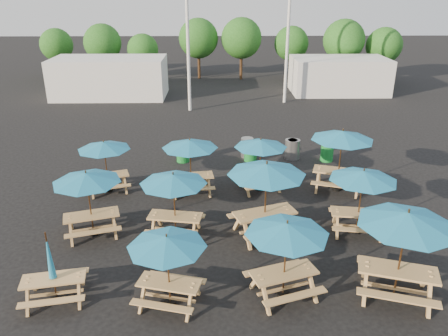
{
  "coord_description": "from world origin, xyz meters",
  "views": [
    {
      "loc": [
        -0.29,
        -13.93,
        7.56
      ],
      "look_at": [
        0.0,
        1.5,
        1.1
      ],
      "focal_mm": 35.0,
      "sensor_mm": 36.0,
      "label": 1
    }
  ],
  "objects_px": {
    "picnic_unit_4": "(173,182)",
    "waste_bin_3": "(291,149)",
    "picnic_unit_1": "(87,181)",
    "picnic_unit_2": "(104,148)",
    "picnic_unit_8": "(261,146)",
    "waste_bin_4": "(293,149)",
    "picnic_unit_11": "(342,138)",
    "waste_bin_1": "(247,148)",
    "picnic_unit_6": "(287,232)",
    "picnic_unit_3": "(167,245)",
    "picnic_unit_10": "(363,179)",
    "picnic_unit_5": "(190,147)",
    "waste_bin_2": "(251,151)",
    "waste_bin_5": "(327,151)",
    "picnic_unit_9": "(407,223)",
    "picnic_unit_7": "(267,173)",
    "waste_bin_0": "(183,152)",
    "picnic_unit_0": "(52,273)"
  },
  "relations": [
    {
      "from": "picnic_unit_5",
      "to": "waste_bin_4",
      "type": "relative_size",
      "value": 2.59
    },
    {
      "from": "picnic_unit_5",
      "to": "waste_bin_2",
      "type": "xyz_separation_m",
      "value": [
        2.59,
        3.37,
        -1.46
      ]
    },
    {
      "from": "picnic_unit_10",
      "to": "picnic_unit_11",
      "type": "xyz_separation_m",
      "value": [
        0.2,
        3.26,
        0.23
      ]
    },
    {
      "from": "picnic_unit_2",
      "to": "picnic_unit_11",
      "type": "distance_m",
      "value": 9.13
    },
    {
      "from": "picnic_unit_8",
      "to": "waste_bin_5",
      "type": "distance_m",
      "value": 4.8
    },
    {
      "from": "picnic_unit_11",
      "to": "waste_bin_1",
      "type": "relative_size",
      "value": 3.26
    },
    {
      "from": "picnic_unit_7",
      "to": "waste_bin_3",
      "type": "relative_size",
      "value": 3.35
    },
    {
      "from": "picnic_unit_6",
      "to": "waste_bin_5",
      "type": "distance_m",
      "value": 10.24
    },
    {
      "from": "picnic_unit_1",
      "to": "picnic_unit_7",
      "type": "xyz_separation_m",
      "value": [
        5.61,
        -0.16,
        0.29
      ]
    },
    {
      "from": "picnic_unit_4",
      "to": "waste_bin_2",
      "type": "relative_size",
      "value": 2.61
    },
    {
      "from": "picnic_unit_8",
      "to": "waste_bin_4",
      "type": "relative_size",
      "value": 2.75
    },
    {
      "from": "picnic_unit_5",
      "to": "picnic_unit_1",
      "type": "bearing_deg",
      "value": -142.75
    },
    {
      "from": "picnic_unit_6",
      "to": "waste_bin_2",
      "type": "relative_size",
      "value": 2.9
    },
    {
      "from": "picnic_unit_3",
      "to": "picnic_unit_5",
      "type": "relative_size",
      "value": 0.99
    },
    {
      "from": "picnic_unit_6",
      "to": "picnic_unit_3",
      "type": "bearing_deg",
      "value": 166.5
    },
    {
      "from": "picnic_unit_10",
      "to": "waste_bin_0",
      "type": "relative_size",
      "value": 2.63
    },
    {
      "from": "picnic_unit_4",
      "to": "picnic_unit_6",
      "type": "xyz_separation_m",
      "value": [
        3.08,
        -3.06,
        0.0
      ]
    },
    {
      "from": "picnic_unit_2",
      "to": "waste_bin_1",
      "type": "height_order",
      "value": "picnic_unit_2"
    },
    {
      "from": "picnic_unit_5",
      "to": "picnic_unit_10",
      "type": "distance_m",
      "value": 6.42
    },
    {
      "from": "picnic_unit_1",
      "to": "picnic_unit_3",
      "type": "distance_m",
      "value": 4.49
    },
    {
      "from": "picnic_unit_2",
      "to": "picnic_unit_5",
      "type": "relative_size",
      "value": 1.06
    },
    {
      "from": "picnic_unit_0",
      "to": "picnic_unit_1",
      "type": "distance_m",
      "value": 3.43
    },
    {
      "from": "picnic_unit_10",
      "to": "picnic_unit_3",
      "type": "bearing_deg",
      "value": -140.66
    },
    {
      "from": "waste_bin_2",
      "to": "waste_bin_3",
      "type": "bearing_deg",
      "value": 6.73
    },
    {
      "from": "picnic_unit_11",
      "to": "waste_bin_4",
      "type": "relative_size",
      "value": 3.26
    },
    {
      "from": "picnic_unit_8",
      "to": "picnic_unit_9",
      "type": "height_order",
      "value": "picnic_unit_9"
    },
    {
      "from": "picnic_unit_11",
      "to": "picnic_unit_0",
      "type": "bearing_deg",
      "value": -125.97
    },
    {
      "from": "waste_bin_4",
      "to": "picnic_unit_3",
      "type": "bearing_deg",
      "value": -115.55
    },
    {
      "from": "picnic_unit_11",
      "to": "waste_bin_5",
      "type": "xyz_separation_m",
      "value": [
        0.32,
        3.13,
        -1.7
      ]
    },
    {
      "from": "waste_bin_5",
      "to": "picnic_unit_5",
      "type": "bearing_deg",
      "value": -151.83
    },
    {
      "from": "picnic_unit_7",
      "to": "waste_bin_1",
      "type": "height_order",
      "value": "picnic_unit_7"
    },
    {
      "from": "picnic_unit_6",
      "to": "picnic_unit_9",
      "type": "xyz_separation_m",
      "value": [
        2.92,
        -0.08,
        0.28
      ]
    },
    {
      "from": "waste_bin_2",
      "to": "waste_bin_5",
      "type": "xyz_separation_m",
      "value": [
        3.55,
        -0.08,
        0.0
      ]
    },
    {
      "from": "picnic_unit_1",
      "to": "picnic_unit_2",
      "type": "distance_m",
      "value": 3.29
    },
    {
      "from": "picnic_unit_1",
      "to": "picnic_unit_10",
      "type": "relative_size",
      "value": 1.09
    },
    {
      "from": "waste_bin_0",
      "to": "picnic_unit_9",
      "type": "bearing_deg",
      "value": -57.31
    },
    {
      "from": "waste_bin_2",
      "to": "picnic_unit_1",
      "type": "bearing_deg",
      "value": -131.22
    },
    {
      "from": "waste_bin_1",
      "to": "picnic_unit_1",
      "type": "bearing_deg",
      "value": -128.52
    },
    {
      "from": "picnic_unit_5",
      "to": "picnic_unit_6",
      "type": "distance_m",
      "value": 6.83
    },
    {
      "from": "picnic_unit_3",
      "to": "waste_bin_5",
      "type": "xyz_separation_m",
      "value": [
        6.35,
        9.83,
        -1.3
      ]
    },
    {
      "from": "picnic_unit_2",
      "to": "waste_bin_5",
      "type": "distance_m",
      "value": 10.03
    },
    {
      "from": "picnic_unit_9",
      "to": "waste_bin_0",
      "type": "xyz_separation_m",
      "value": [
        -6.21,
        9.67,
        -1.72
      ]
    },
    {
      "from": "picnic_unit_7",
      "to": "waste_bin_3",
      "type": "distance_m",
      "value": 7.32
    },
    {
      "from": "picnic_unit_9",
      "to": "waste_bin_2",
      "type": "distance_m",
      "value": 10.32
    },
    {
      "from": "picnic_unit_7",
      "to": "waste_bin_5",
      "type": "relative_size",
      "value": 3.35
    },
    {
      "from": "waste_bin_0",
      "to": "waste_bin_4",
      "type": "xyz_separation_m",
      "value": [
        5.18,
        0.23,
        0.0
      ]
    },
    {
      "from": "picnic_unit_6",
      "to": "waste_bin_4",
      "type": "xyz_separation_m",
      "value": [
        1.89,
        9.83,
        -1.45
      ]
    },
    {
      "from": "picnic_unit_4",
      "to": "waste_bin_3",
      "type": "distance_m",
      "value": 8.47
    },
    {
      "from": "waste_bin_1",
      "to": "waste_bin_3",
      "type": "height_order",
      "value": "same"
    },
    {
      "from": "picnic_unit_6",
      "to": "waste_bin_5",
      "type": "height_order",
      "value": "picnic_unit_6"
    }
  ]
}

